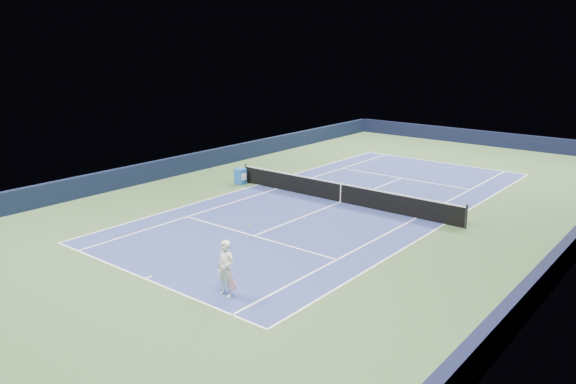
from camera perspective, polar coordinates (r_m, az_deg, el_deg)
The scene contains 18 objects.
ground at distance 28.01m, azimuth 5.35°, elevation -1.03°, with size 40.00×40.00×0.00m, color #37542E.
wall_far at distance 45.39m, azimuth 19.46°, elevation 5.17°, with size 22.00×0.35×1.10m, color black.
wall_left at distance 34.83m, azimuth -9.62°, elevation 2.99°, with size 0.35×40.00×1.10m, color black.
court_surface at distance 28.01m, azimuth 5.35°, elevation -1.03°, with size 10.97×23.77×0.01m, color navy.
baseline_far at distance 38.21m, azimuth 15.31°, elevation 2.91°, with size 10.97×0.08×0.00m, color white.
baseline_near at distance 19.78m, azimuth -14.35°, elevation -8.52°, with size 10.97×0.08×0.00m, color white.
sideline_doubles_right at distance 25.54m, azimuth 15.66°, elevation -3.15°, with size 0.08×23.77×0.00m, color white.
sideline_doubles_left at distance 31.25m, azimuth -3.04°, elevation 0.75°, with size 0.08×23.77×0.00m, color white.
sideline_singles_right at distance 26.07m, azimuth 12.90°, elevation -2.59°, with size 0.08×23.77×0.00m, color white.
sideline_singles_left at distance 30.38m, azimuth -1.11°, elevation 0.35°, with size 0.08×23.77×0.00m, color white.
service_line_far at distance 33.36m, azimuth 11.47°, elevation 1.40°, with size 8.23×0.08×0.00m, color white.
service_line_near at distance 23.19m, azimuth -3.48°, elevation -4.47°, with size 8.23×0.08×0.00m, color white.
center_service_line at distance 28.01m, azimuth 5.35°, elevation -1.02°, with size 0.08×12.80×0.00m, color white.
center_mark_far at distance 38.07m, azimuth 15.22°, elevation 2.87°, with size 0.08×0.30×0.00m, color white.
center_mark_near at distance 19.86m, azimuth -14.00°, elevation -8.40°, with size 0.08×0.30×0.00m, color white.
tennis_net at distance 27.87m, azimuth 5.38°, elevation -0.04°, with size 12.90×0.10×1.07m.
sponsor_cube at distance 31.41m, azimuth -4.86°, elevation 1.59°, with size 0.60×0.53×0.86m.
tennis_player at distance 17.76m, azimuth -6.33°, elevation -7.74°, with size 0.81×1.25×2.09m.
Camera 1 is at (14.77, -22.48, 7.83)m, focal length 35.00 mm.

